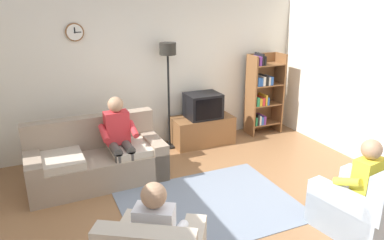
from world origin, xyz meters
The scene contains 12 objects.
ground_plane centered at (0.00, 0.00, 0.00)m, with size 12.00×12.00×0.00m, color #8C603D.
back_wall_assembly centered at (0.00, 2.66, 1.35)m, with size 6.20×0.17×2.70m.
couch centered at (-1.23, 1.57, 0.31)m, with size 1.92×0.93×0.90m.
tv_stand centered at (0.79, 2.25, 0.25)m, with size 1.10×0.56×0.51m.
tv centered at (0.79, 2.23, 0.73)m, with size 0.60×0.49×0.44m.
bookshelf centered at (2.10, 2.32, 0.80)m, with size 0.68×0.36×1.59m.
floor_lamp centered at (0.19, 2.35, 1.45)m, with size 0.28×0.28×1.85m.
armchair_near_bookshelf centered at (1.32, -0.87, 0.29)m, with size 0.94×1.00×0.90m.
area_rug centered at (-0.03, 0.30, 0.01)m, with size 2.20×1.70×0.01m, color slate.
person_on_couch centered at (-0.90, 1.46, 0.70)m, with size 0.52×0.54×1.24m.
person_in_left_armchair centered at (-1.08, -0.75, 0.60)m, with size 0.61×0.64×1.12m.
person_in_right_armchair centered at (1.31, -0.78, 0.60)m, with size 0.56×0.58×1.12m.
Camera 1 is at (-1.90, -3.36, 2.56)m, focal length 33.94 mm.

